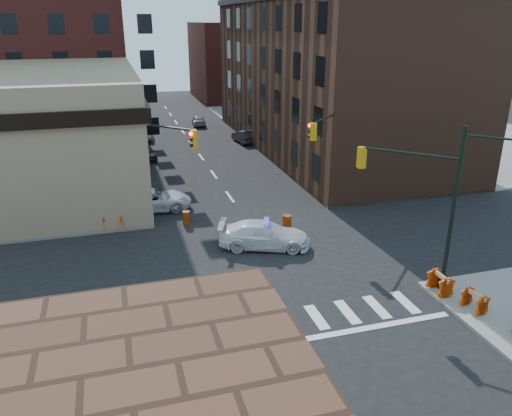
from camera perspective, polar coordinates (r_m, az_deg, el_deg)
ground at (r=28.52m, az=1.66°, el=-5.18°), size 140.00×140.00×0.00m
sidewalk_ne at (r=66.14m, az=12.21°, el=9.51°), size 34.00×54.50×0.15m
apartment_block at (r=65.25m, az=-26.95°, el=18.27°), size 25.00×25.00×24.00m
commercial_row_ne at (r=51.64m, az=8.10°, el=14.50°), size 14.00×34.00×14.00m
filler_nw at (r=86.88m, az=-22.43°, el=16.35°), size 20.00×18.00×16.00m
filler_ne at (r=85.50m, az=-1.31°, el=16.43°), size 16.00×16.00×12.00m
signal_pole_se at (r=24.75m, az=19.25°, el=1.05°), size 5.40×5.27×8.00m
signal_pole_nw at (r=30.89m, az=-11.78°, el=5.06°), size 3.58×3.67×8.00m
signal_pole_ne at (r=33.77m, az=8.47°, el=6.60°), size 3.67×3.58×8.00m
tree_ne_near at (r=53.46m, az=0.86°, el=11.10°), size 3.00×3.00×4.85m
tree_ne_far at (r=61.06m, az=-1.38°, el=12.31°), size 3.00×3.00×4.85m
police_car at (r=28.95m, az=0.97°, el=-3.09°), size 5.68×3.77×1.53m
pickup at (r=35.31m, az=-11.78°, el=0.92°), size 5.43×2.60×1.50m
parked_car_wnear at (r=48.65m, az=-12.48°, el=6.24°), size 2.02×4.08×1.34m
parked_car_wfar at (r=57.26m, az=-12.64°, el=8.51°), size 1.94×4.90×1.59m
parked_car_wdeep at (r=70.06m, az=-13.16°, el=10.61°), size 2.11×5.18×1.50m
parked_car_enear at (r=54.15m, az=-1.42°, el=8.17°), size 1.91×4.16×1.32m
parked_car_efar at (r=63.71m, az=-6.56°, el=9.95°), size 1.87×3.97×1.31m
pedestrian_a at (r=35.93m, az=-19.64°, el=1.03°), size 0.78×0.62×1.86m
pedestrian_b at (r=32.84m, az=-23.20°, el=-1.54°), size 0.80×0.63×1.60m
pedestrian_c at (r=35.17m, az=-23.48°, el=-0.15°), size 0.87×0.98×1.59m
barrel_road at (r=31.44m, az=3.55°, el=-1.68°), size 0.65×0.65×0.98m
barrel_bank at (r=32.56m, az=-7.98°, el=-1.12°), size 0.56×0.56×0.89m
barricade_se_a at (r=25.69m, az=20.30°, el=-8.08°), size 0.71×1.34×0.98m
barricade_se_b at (r=24.84m, az=23.70°, el=-9.74°), size 0.76×1.27×0.90m
barricade_nw_a at (r=34.43m, az=-14.42°, el=-0.12°), size 1.17×0.62×0.86m
barricade_nw_b at (r=32.43m, az=-16.04°, el=-1.44°), size 1.43×0.80×1.03m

